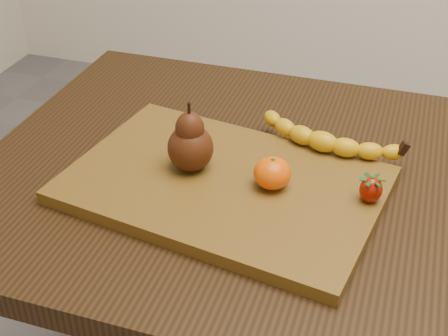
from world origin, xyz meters
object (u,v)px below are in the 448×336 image
(table, at_px, (295,228))
(mandarin, at_px, (272,173))
(cutting_board, at_px, (224,185))
(pear, at_px, (190,137))

(table, bearing_deg, mandarin, -115.65)
(cutting_board, xyz_separation_m, mandarin, (0.07, 0.00, 0.03))
(cutting_board, height_order, mandarin, mandarin)
(pear, height_order, mandarin, pear)
(table, distance_m, pear, 0.24)
(cutting_board, height_order, pear, pear)
(table, bearing_deg, cutting_board, -147.28)
(table, relative_size, cutting_board, 2.22)
(table, height_order, pear, pear)
(table, relative_size, pear, 9.32)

